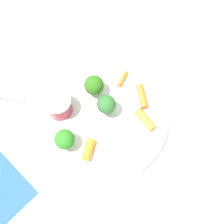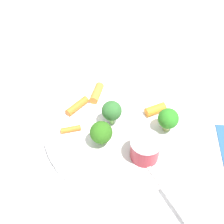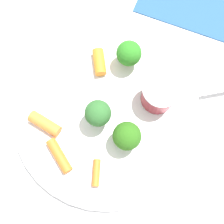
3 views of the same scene
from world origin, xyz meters
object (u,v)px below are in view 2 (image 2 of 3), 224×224
(plate, at_px, (119,128))
(carrot_stick_1, at_px, (155,109))
(carrot_stick_0, at_px, (71,129))
(broccoli_floret_0, at_px, (112,111))
(fork, at_px, (161,185))
(carrot_stick_2, at_px, (77,106))
(carrot_stick_3, at_px, (97,93))
(broccoli_floret_1, at_px, (168,119))
(sauce_cup, at_px, (145,149))
(broccoli_floret_2, at_px, (101,133))

(plate, height_order, carrot_stick_1, carrot_stick_1)
(carrot_stick_0, height_order, carrot_stick_1, carrot_stick_1)
(broccoli_floret_0, height_order, carrot_stick_1, broccoli_floret_0)
(broccoli_floret_0, height_order, fork, broccoli_floret_0)
(broccoli_floret_0, distance_m, carrot_stick_2, 0.08)
(carrot_stick_0, distance_m, fork, 0.19)
(broccoli_floret_0, xyz_separation_m, carrot_stick_2, (0.03, 0.07, -0.03))
(plate, xyz_separation_m, carrot_stick_3, (0.08, 0.05, 0.01))
(broccoli_floret_1, height_order, carrot_stick_1, broccoli_floret_1)
(sauce_cup, height_order, broccoli_floret_0, broccoli_floret_0)
(sauce_cup, height_order, carrot_stick_2, sauce_cup)
(plate, relative_size, carrot_stick_3, 5.83)
(plate, height_order, sauce_cup, sauce_cup)
(broccoli_floret_0, relative_size, carrot_stick_2, 1.01)
(broccoli_floret_0, relative_size, broccoli_floret_1, 1.07)
(carrot_stick_2, bearing_deg, carrot_stick_0, 177.65)
(broccoli_floret_1, distance_m, carrot_stick_3, 0.16)
(plate, height_order, carrot_stick_3, carrot_stick_3)
(broccoli_floret_1, xyz_separation_m, carrot_stick_1, (0.04, 0.02, -0.02))
(carrot_stick_2, bearing_deg, broccoli_floret_0, -113.45)
(broccoli_floret_0, bearing_deg, broccoli_floret_1, -93.93)
(plate, bearing_deg, carrot_stick_0, 102.47)
(carrot_stick_1, relative_size, carrot_stick_2, 0.78)
(fork, bearing_deg, carrot_stick_2, 46.32)
(plate, bearing_deg, carrot_stick_3, 34.12)
(carrot_stick_0, xyz_separation_m, carrot_stick_1, (0.06, -0.16, 0.00))
(carrot_stick_0, xyz_separation_m, carrot_stick_3, (0.10, -0.04, 0.00))
(broccoli_floret_0, bearing_deg, plate, -115.49)
(carrot_stick_2, height_order, fork, carrot_stick_2)
(plate, bearing_deg, carrot_stick_2, 66.20)
(sauce_cup, height_order, fork, sauce_cup)
(broccoli_floret_1, bearing_deg, plate, 89.92)
(carrot_stick_1, relative_size, fork, 0.27)
(carrot_stick_1, distance_m, carrot_stick_3, 0.12)
(sauce_cup, bearing_deg, carrot_stick_0, 72.46)
(plate, height_order, carrot_stick_2, carrot_stick_2)
(sauce_cup, distance_m, broccoli_floret_1, 0.07)
(sauce_cup, distance_m, fork, 0.06)
(sauce_cup, distance_m, carrot_stick_3, 0.17)
(broccoli_floret_0, xyz_separation_m, carrot_stick_3, (0.07, 0.04, -0.02))
(broccoli_floret_0, distance_m, carrot_stick_1, 0.09)
(carrot_stick_0, bearing_deg, sauce_cup, -107.54)
(broccoli_floret_2, relative_size, fork, 0.33)
(broccoli_floret_2, distance_m, carrot_stick_0, 0.07)
(broccoli_floret_2, bearing_deg, carrot_stick_1, -49.94)
(sauce_cup, relative_size, broccoli_floret_1, 1.06)
(broccoli_floret_1, height_order, carrot_stick_0, broccoli_floret_1)
(broccoli_floret_2, bearing_deg, carrot_stick_2, 35.87)
(fork, bearing_deg, carrot_stick_0, 59.45)
(broccoli_floret_2, height_order, carrot_stick_2, broccoli_floret_2)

